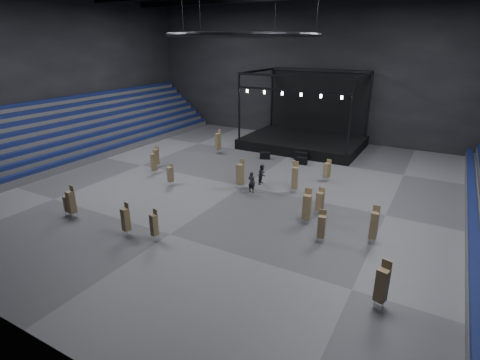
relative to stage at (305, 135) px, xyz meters
The scene contains 27 objects.
floor 16.30m from the stage, 90.00° to the right, with size 50.00×50.00×0.00m, color #545457.
wall_back 8.93m from the stage, 90.00° to the left, with size 50.00×0.20×18.00m, color black.
wall_left 30.75m from the stage, 147.00° to the right, with size 0.20×42.00×18.00m, color black.
bleachers_left 28.10m from the stage, 144.71° to the right, with size 7.20×40.00×6.40m.
stage is the anchor object (origin of this frame).
truss_ring 19.93m from the stage, 90.00° to the right, with size 12.30×12.30×5.15m.
flight_case_left 7.90m from the stage, 104.61° to the right, with size 1.15×0.57×0.76m, color black.
flight_case_mid 7.83m from the stage, 72.29° to the right, with size 1.16×0.58×0.77m, color black.
flight_case_right 6.31m from the stage, 74.02° to the right, with size 1.36×0.68×0.91m, color black.
chair_stack_0 20.23m from the stage, 107.04° to the right, with size 0.61×0.61×2.09m.
chair_stack_1 12.84m from the stage, 60.74° to the right, with size 0.66×0.66×2.14m.
chair_stack_2 11.34m from the stage, 133.53° to the right, with size 0.68×0.68×2.84m.
chair_stack_3 16.15m from the stage, 73.13° to the right, with size 0.67×0.67×2.88m.
chair_stack_4 20.01m from the stage, 117.99° to the right, with size 0.58×0.58×2.54m.
chair_stack_5 19.18m from the stage, 123.13° to the right, with size 0.49×0.49×2.37m.
chair_stack_6 30.85m from the stage, 63.01° to the right, with size 0.65×0.65×2.65m.
chair_stack_7 21.96m from the stage, 69.64° to the right, with size 0.60×0.60×2.73m.
chair_stack_8 29.35m from the stage, 105.95° to the right, with size 0.56×0.56×2.54m.
chair_stack_9 28.34m from the stage, 95.06° to the right, with size 0.52×0.52×2.39m.
chair_stack_10 16.90m from the stage, 89.81° to the right, with size 0.67×0.67×2.78m.
chair_stack_11 29.45m from the stage, 107.18° to the right, with size 0.54×0.54×1.87m.
chair_stack_12 20.31m from the stage, 66.81° to the right, with size 0.56×0.56×2.20m.
chair_stack_13 24.48m from the stage, 59.53° to the right, with size 0.48×0.48×2.67m.
chair_stack_14 27.77m from the stage, 90.82° to the right, with size 0.49×0.49×2.21m.
chair_stack_15 24.54m from the stage, 67.45° to the right, with size 0.55×0.55×2.30m.
man_center 17.21m from the stage, 85.53° to the right, with size 0.69×0.45×1.89m, color black.
crew_member 14.89m from the stage, 85.21° to the right, with size 0.91×0.71×1.87m, color black.
Camera 1 is at (15.48, -28.08, 12.57)m, focal length 28.00 mm.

